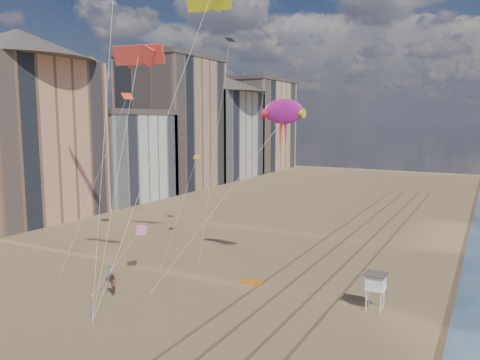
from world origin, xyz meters
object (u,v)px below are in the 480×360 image
at_px(lifeguard_stand, 376,282).
at_px(kite_flyer_b, 112,284).
at_px(show_kite, 283,112).
at_px(kite_flyer_a, 110,274).
at_px(grounded_kite, 252,282).

height_order(lifeguard_stand, kite_flyer_b, lifeguard_stand).
xyz_separation_m(show_kite, kite_flyer_a, (-13.21, -9.65, -15.03)).
distance_m(grounded_kite, show_kite, 16.25).
distance_m(lifeguard_stand, show_kite, 17.37).
bearing_deg(kite_flyer_a, grounded_kite, 19.83).
relative_size(grounded_kite, kite_flyer_a, 1.09).
bearing_deg(lifeguard_stand, grounded_kite, 175.98).
xyz_separation_m(lifeguard_stand, show_kite, (-9.98, 4.18, 13.58)).
bearing_deg(lifeguard_stand, kite_flyer_b, -160.07).
distance_m(kite_flyer_a, kite_flyer_b, 3.08).
relative_size(kite_flyer_a, kite_flyer_b, 0.95).
xyz_separation_m(grounded_kite, show_kite, (1.58, 3.37, 15.81)).
height_order(grounded_kite, show_kite, show_kite).
xyz_separation_m(lifeguard_stand, grounded_kite, (-11.56, 0.81, -2.23)).
bearing_deg(kite_flyer_b, lifeguard_stand, 61.47).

